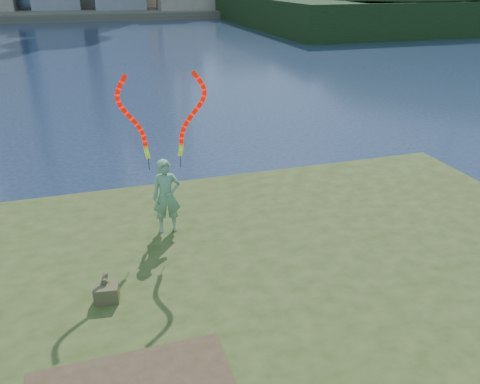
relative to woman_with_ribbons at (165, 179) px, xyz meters
name	(u,v)px	position (x,y,z in m)	size (l,w,h in m)	color
ground	(224,306)	(0.79, -2.37, -2.19)	(320.00, 320.00, 0.00)	#1A2843
grassy_knoll	(258,369)	(0.79, -4.67, -1.85)	(20.00, 18.00, 0.80)	#344317
far_shore	(97,10)	(0.79, 92.63, -1.59)	(320.00, 40.00, 1.20)	#484335
wooded_hill	(472,19)	(60.36, 57.58, -2.03)	(78.00, 50.00, 63.00)	black
woman_with_ribbons	(165,179)	(0.00, 0.00, 0.00)	(2.15, 0.49, 4.24)	#18732A
canvas_bag	(106,292)	(-1.64, -2.49, -1.21)	(0.51, 0.58, 0.45)	#4A4C2A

